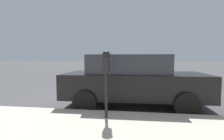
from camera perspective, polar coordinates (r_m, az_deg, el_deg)
name	(u,v)px	position (r m, az deg, el deg)	size (l,w,h in m)	color
ground_plane	(99,97)	(6.79, -4.27, -8.88)	(220.00, 220.00, 0.00)	#424244
parking_meter	(106,67)	(3.82, -1.92, 1.05)	(0.21, 0.19, 1.48)	black
car_black	(133,79)	(5.48, 6.76, -3.10)	(2.19, 4.25, 1.59)	black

